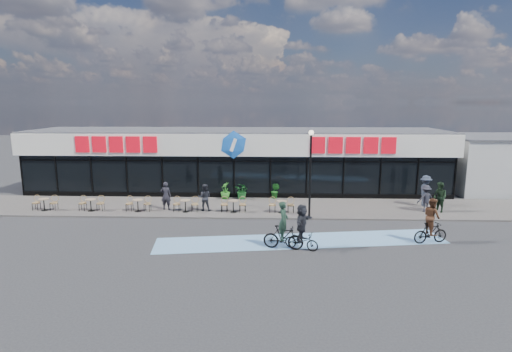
# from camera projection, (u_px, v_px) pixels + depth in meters

# --- Properties ---
(ground) EXTENTS (120.00, 120.00, 0.00)m
(ground) POSITION_uv_depth(u_px,v_px,m) (223.00, 230.00, 20.94)
(ground) COLOR #28282B
(ground) RESTS_ON ground
(sidewalk) EXTENTS (44.00, 5.00, 0.10)m
(sidewalk) POSITION_uv_depth(u_px,v_px,m) (231.00, 207.00, 25.35)
(sidewalk) COLOR #56504C
(sidewalk) RESTS_ON ground
(bike_lane) EXTENTS (14.17, 4.13, 0.01)m
(bike_lane) POSITION_uv_depth(u_px,v_px,m) (301.00, 241.00, 19.32)
(bike_lane) COLOR #6696C1
(bike_lane) RESTS_ON ground
(building) EXTENTS (30.60, 6.57, 4.75)m
(building) POSITION_uv_depth(u_px,v_px,m) (238.00, 160.00, 30.27)
(building) COLOR black
(building) RESTS_ON ground
(neighbour_building) EXTENTS (9.20, 7.20, 4.11)m
(neighbour_building) POSITION_uv_depth(u_px,v_px,m) (504.00, 162.00, 30.65)
(neighbour_building) COLOR beige
(neighbour_building) RESTS_ON ground
(lamp_post) EXTENTS (0.28, 0.28, 4.99)m
(lamp_post) POSITION_uv_depth(u_px,v_px,m) (310.00, 166.00, 22.48)
(lamp_post) COLOR black
(lamp_post) RESTS_ON sidewalk
(bistro_set_0) EXTENTS (1.54, 0.62, 0.90)m
(bistro_set_0) POSITION_uv_depth(u_px,v_px,m) (45.00, 203.00, 24.40)
(bistro_set_0) COLOR tan
(bistro_set_0) RESTS_ON sidewalk
(bistro_set_1) EXTENTS (1.54, 0.62, 0.90)m
(bistro_set_1) POSITION_uv_depth(u_px,v_px,m) (91.00, 203.00, 24.30)
(bistro_set_1) COLOR tan
(bistro_set_1) RESTS_ON sidewalk
(bistro_set_2) EXTENTS (1.54, 0.62, 0.90)m
(bistro_set_2) POSITION_uv_depth(u_px,v_px,m) (138.00, 204.00, 24.19)
(bistro_set_2) COLOR tan
(bistro_set_2) RESTS_ON sidewalk
(bistro_set_3) EXTENTS (1.54, 0.62, 0.90)m
(bistro_set_3) POSITION_uv_depth(u_px,v_px,m) (186.00, 204.00, 24.09)
(bistro_set_3) COLOR tan
(bistro_set_3) RESTS_ON sidewalk
(bistro_set_4) EXTENTS (1.54, 0.62, 0.90)m
(bistro_set_4) POSITION_uv_depth(u_px,v_px,m) (233.00, 205.00, 23.99)
(bistro_set_4) COLOR tan
(bistro_set_4) RESTS_ON sidewalk
(bistro_set_5) EXTENTS (1.54, 0.62, 0.90)m
(bistro_set_5) POSITION_uv_depth(u_px,v_px,m) (282.00, 205.00, 23.89)
(bistro_set_5) COLOR tan
(bistro_set_5) RESTS_ON sidewalk
(potted_plant_left) EXTENTS (0.80, 0.80, 1.14)m
(potted_plant_left) POSITION_uv_depth(u_px,v_px,m) (225.00, 191.00, 27.25)
(potted_plant_left) COLOR #276B1E
(potted_plant_left) RESTS_ON sidewalk
(potted_plant_mid) EXTENTS (0.77, 0.74, 1.09)m
(potted_plant_mid) POSITION_uv_depth(u_px,v_px,m) (275.00, 191.00, 27.34)
(potted_plant_mid) COLOR #175218
(potted_plant_mid) RESTS_ON sidewalk
(potted_plant_right) EXTENTS (1.31, 1.28, 1.11)m
(potted_plant_right) POSITION_uv_depth(u_px,v_px,m) (242.00, 191.00, 27.22)
(potted_plant_right) COLOR #185720
(potted_plant_right) RESTS_ON sidewalk
(patron_left) EXTENTS (0.66, 0.46, 1.75)m
(patron_left) POSITION_uv_depth(u_px,v_px,m) (166.00, 196.00, 24.46)
(patron_left) COLOR black
(patron_left) RESTS_ON sidewalk
(patron_right) EXTENTS (0.81, 0.63, 1.65)m
(patron_right) POSITION_uv_depth(u_px,v_px,m) (205.00, 197.00, 24.23)
(patron_right) COLOR #212229
(patron_right) RESTS_ON sidewalk
(pedestrian_a) EXTENTS (0.96, 1.07, 1.82)m
(pedestrian_a) POSITION_uv_depth(u_px,v_px,m) (440.00, 197.00, 23.92)
(pedestrian_a) COLOR black
(pedestrian_a) RESTS_ON sidewalk
(pedestrian_b) EXTENTS (0.81, 1.32, 1.98)m
(pedestrian_b) POSITION_uv_depth(u_px,v_px,m) (425.00, 191.00, 25.27)
(pedestrian_b) COLOR #293140
(pedestrian_b) RESTS_ON sidewalk
(pedestrian_c) EXTENTS (1.15, 0.81, 1.63)m
(pedestrian_c) POSITION_uv_depth(u_px,v_px,m) (426.00, 198.00, 24.02)
(pedestrian_c) COLOR #22222A
(pedestrian_c) RESTS_ON sidewalk
(cyclist_a) EXTENTS (1.67, 1.61, 2.12)m
(cyclist_a) POSITION_uv_depth(u_px,v_px,m) (302.00, 229.00, 18.02)
(cyclist_a) COLOR black
(cyclist_a) RESTS_ON ground
(cyclist_b) EXTENTS (1.76, 0.98, 2.20)m
(cyclist_b) POSITION_uv_depth(u_px,v_px,m) (431.00, 224.00, 18.84)
(cyclist_b) COLOR black
(cyclist_b) RESTS_ON ground
(cyclist_c) EXTENTS (1.91, 0.86, 2.23)m
(cyclist_c) POSITION_uv_depth(u_px,v_px,m) (283.00, 232.00, 18.10)
(cyclist_c) COLOR black
(cyclist_c) RESTS_ON ground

